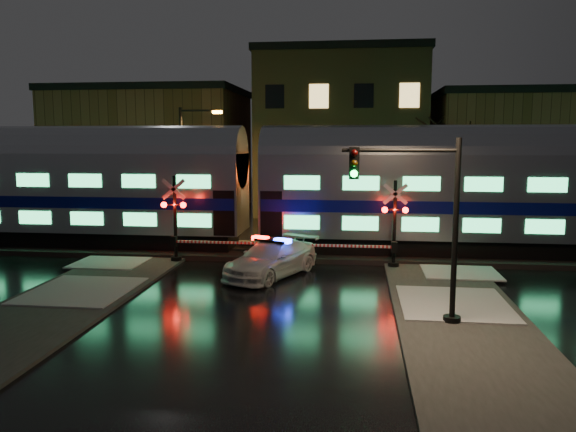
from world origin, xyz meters
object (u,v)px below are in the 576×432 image
Objects in this scene: police_car at (271,259)px; crossing_signal_left at (183,228)px; crossing_signal_right at (386,233)px; streetlight at (186,163)px; traffic_light at (425,227)px.

police_car is 4.71m from crossing_signal_left.
streetlight reaches higher than crossing_signal_right.
streetlight reaches higher than traffic_light.
crossing_signal_right is at bearing -31.93° from streetlight.
crossing_signal_right is 8.89m from crossing_signal_left.
crossing_signal_left is (-4.26, 1.80, 0.90)m from police_car.
crossing_signal_right is 7.37m from traffic_light.
police_car is 0.96× the size of crossing_signal_left.
crossing_signal_left is 7.41m from streetlight.
crossing_signal_left is at bearing 179.98° from crossing_signal_right.
crossing_signal_left is at bearing 157.23° from traffic_light.
streetlight is at bearing 148.07° from crossing_signal_right.
crossing_signal_right is 12.94m from streetlight.
streetlight is (-10.75, 6.70, 2.62)m from crossing_signal_right.
streetlight is at bearing 150.70° from police_car.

